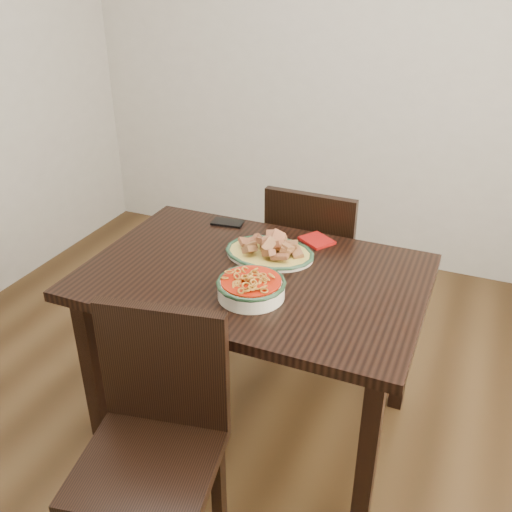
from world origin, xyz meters
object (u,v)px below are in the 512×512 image
at_px(noodle_bowl, 251,286).
at_px(smartphone, 228,223).
at_px(chair_near, 156,430).
at_px(fish_plate, 270,246).
at_px(dining_table, 254,293).
at_px(chair_far, 314,262).

xyz_separation_m(noodle_bowl, smartphone, (-0.34, 0.51, -0.04)).
distance_m(chair_near, noodle_bowl, 0.57).
relative_size(fish_plate, smartphone, 2.57).
bearing_deg(smartphone, noodle_bowl, -63.77).
xyz_separation_m(chair_near, noodle_bowl, (0.12, 0.47, 0.29)).
height_order(chair_near, smartphone, chair_near).
height_order(chair_near, noodle_bowl, chair_near).
distance_m(dining_table, fish_plate, 0.20).
bearing_deg(noodle_bowl, chair_near, -104.48).
bearing_deg(chair_far, fish_plate, 84.35).
relative_size(chair_far, chair_near, 1.00).
distance_m(chair_far, fish_plate, 0.55).
xyz_separation_m(chair_far, fish_plate, (-0.05, -0.46, 0.30)).
bearing_deg(chair_near, dining_table, 73.63).
xyz_separation_m(chair_far, noodle_bowl, (0.00, -0.77, 0.29)).
distance_m(chair_far, smartphone, 0.49).
bearing_deg(noodle_bowl, smartphone, 123.30).
xyz_separation_m(fish_plate, noodle_bowl, (0.05, -0.31, -0.00)).
distance_m(chair_far, chair_near, 1.25).
bearing_deg(chair_far, chair_near, 85.18).
bearing_deg(dining_table, smartphone, 128.31).
height_order(noodle_bowl, smartphone, noodle_bowl).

